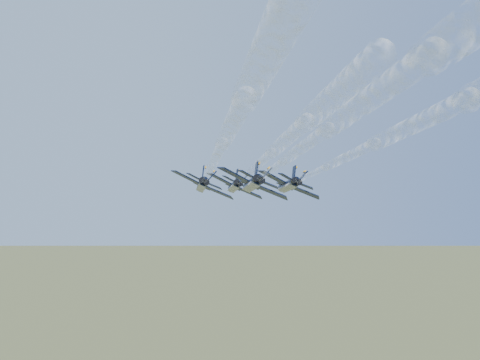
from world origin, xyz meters
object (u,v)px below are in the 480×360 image
object	(u,v)px
jet_lead	(234,186)
jet_left	(202,185)
jet_right	(288,185)
jet_slot	(252,184)

from	to	relation	value
jet_lead	jet_left	size ratio (longest dim) A/B	1.00
jet_right	jet_slot	world-z (taller)	same
jet_lead	jet_slot	world-z (taller)	same
jet_left	jet_slot	xyz separation A→B (m)	(5.63, -14.84, 0.00)
jet_lead	jet_right	xyz separation A→B (m)	(6.77, -15.37, 0.00)
jet_lead	jet_slot	size ratio (longest dim) A/B	1.00
jet_left	jet_right	xyz separation A→B (m)	(16.56, -4.58, 0.00)
jet_lead	jet_right	world-z (taller)	same
jet_right	jet_slot	size ratio (longest dim) A/B	1.00
jet_lead	jet_right	bearing A→B (deg)	-55.29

